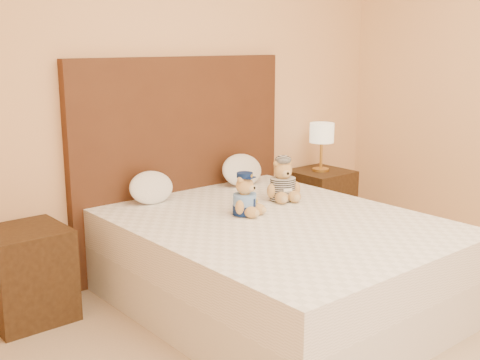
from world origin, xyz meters
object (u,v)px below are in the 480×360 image
teddy_police (245,194)px  pillow_right (242,168)px  nightstand_left (27,274)px  nightstand_right (320,203)px  pillow_left (151,186)px  bed (277,263)px  teddy_prisoner (283,180)px  lamp (322,135)px

teddy_police → pillow_right: teddy_police is taller
nightstand_left → nightstand_right: 2.50m
nightstand_right → pillow_left: bearing=178.9°
pillow_left → pillow_right: bearing=0.0°
bed → pillow_right: 1.01m
nightstand_left → teddy_prisoner: bearing=-16.9°
teddy_police → nightstand_left: bearing=135.6°
teddy_police → pillow_right: size_ratio=0.74×
lamp → teddy_prisoner: size_ratio=1.40×
teddy_police → pillow_left: (-0.29, 0.62, -0.02)m
bed → nightstand_left: same height
nightstand_right → teddy_prisoner: 1.11m
bed → lamp: bearing=32.6°
teddy_police → teddy_prisoner: (0.42, 0.10, 0.01)m
nightstand_left → pillow_left: 0.96m
lamp → teddy_prisoner: lamp is taller
pillow_right → teddy_police: bearing=-128.9°
nightstand_right → nightstand_left: bearing=180.0°
bed → pillow_left: pillow_left is taller
lamp → pillow_left: 1.63m
lamp → pillow_left: lamp is taller
nightstand_right → teddy_prisoner: bearing=-151.9°
nightstand_left → pillow_right: (1.67, 0.03, 0.40)m
teddy_prisoner → teddy_police: bearing=-147.9°
teddy_police → pillow_left: size_ratio=0.81×
lamp → teddy_police: 1.46m
lamp → pillow_left: bearing=178.9°
nightstand_left → lamp: size_ratio=1.38×
pillow_left → nightstand_left: bearing=-178.0°
teddy_police → teddy_prisoner: teddy_prisoner is taller
teddy_prisoner → nightstand_left: bearing=-178.3°
bed → lamp: size_ratio=5.00×
teddy_prisoner → pillow_right: bearing=100.5°
nightstand_right → lamp: lamp is taller
nightstand_right → lamp: (-0.00, 0.00, 0.57)m
nightstand_right → pillow_left: size_ratio=1.69×
nightstand_right → bed: bearing=-147.4°
bed → pillow_right: pillow_right is taller
lamp → pillow_right: (-0.83, 0.03, -0.17)m
bed → pillow_left: size_ratio=6.15×
lamp → teddy_prisoner: bearing=-151.9°
nightstand_left → teddy_prisoner: (1.59, -0.48, 0.42)m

